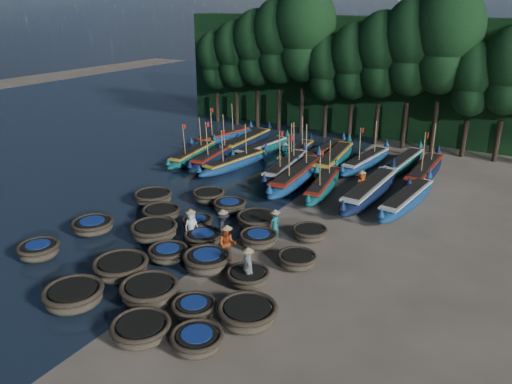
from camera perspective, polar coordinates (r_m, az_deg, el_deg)
The scene contains 61 objects.
ground at distance 25.96m, azimuth -1.09°, elevation -4.70°, with size 120.00×120.00×0.00m, color gray.
foliage_wall at distance 45.44m, azimuth 15.26°, elevation 12.44°, with size 40.00×3.00×10.00m, color black.
coracle_2 at distance 21.18m, azimuth -20.11°, elevation -11.08°, with size 2.78×2.78×0.84m.
coracle_3 at distance 18.75m, azimuth -13.02°, elevation -15.07°, with size 2.63×2.63×0.71m.
coracle_4 at distance 17.98m, azimuth -6.75°, elevation -16.46°, with size 1.88×1.88×0.67m.
coracle_5 at distance 25.37m, azimuth -23.58°, elevation -6.13°, with size 2.20×2.20×0.78m.
coracle_6 at distance 22.60m, azimuth -15.19°, elevation -8.33°, with size 2.90×2.90×0.84m.
coracle_7 at distance 20.65m, azimuth -12.08°, elevation -11.03°, with size 2.59×2.59×0.84m.
coracle_8 at distance 19.55m, azimuth -7.10°, elevation -13.05°, with size 1.97×1.97×0.65m.
coracle_9 at distance 18.95m, azimuth -0.98°, elevation -13.75°, with size 2.78×2.78×0.83m.
coracle_10 at distance 27.14m, azimuth -18.16°, elevation -3.68°, with size 2.45×2.45×0.71m.
coracle_11 at distance 25.55m, azimuth -11.56°, elevation -4.39°, with size 2.57×2.57×0.85m.
coracle_12 at distance 23.52m, azimuth -10.03°, elevation -6.91°, with size 2.13×2.13×0.67m.
coracle_13 at distance 22.41m, azimuth -5.58°, elevation -7.84°, with size 2.32×2.32×0.85m.
coracle_14 at distance 21.42m, azimuth -0.93°, elevation -9.62°, with size 2.05×2.05×0.63m.
coracle_15 at distance 27.70m, azimuth -10.79°, elevation -2.41°, with size 2.40×2.40×0.74m.
coracle_16 at distance 26.42m, azimuth -6.76°, elevation -3.49°, with size 1.95×1.95×0.64m.
coracle_17 at distance 24.74m, azimuth -6.06°, elevation -5.20°, with size 2.18×2.18×0.66m.
coracle_18 at distance 24.38m, azimuth 0.27°, elevation -5.38°, with size 1.91×1.91×0.74m.
coracle_19 at distance 22.73m, azimuth 4.70°, elevation -7.73°, with size 1.81×1.81×0.64m.
coracle_20 at distance 29.93m, azimuth -11.66°, elevation -0.61°, with size 2.68×2.68×0.78m.
coracle_21 at distance 29.78m, azimuth -5.47°, elevation -0.44°, with size 1.94×1.94×0.71m.
coracle_22 at distance 28.31m, azimuth -3.05°, elevation -1.58°, with size 2.17×2.17×0.68m.
coracle_23 at distance 26.31m, azimuth 0.14°, elevation -3.25°, with size 2.42×2.42×0.78m.
coracle_24 at distance 25.23m, azimuth 6.16°, elevation -4.67°, with size 2.12×2.12×0.66m.
long_boat_1 at distance 37.66m, azimuth -7.20°, elevation 4.28°, with size 2.31×7.23×3.10m.
long_boat_2 at distance 36.99m, azimuth -4.59°, elevation 4.15°, with size 2.50×7.98×3.42m.
long_boat_3 at distance 35.44m, azimuth -2.40°, elevation 3.36°, with size 2.38×7.32×3.14m.
long_boat_4 at distance 34.34m, azimuth 3.45°, elevation 2.84°, with size 2.44×8.12×3.47m.
long_boat_5 at distance 32.54m, azimuth 4.67°, elevation 1.85°, with size 2.26×8.88×3.78m.
long_boat_6 at distance 31.42m, azimuth 7.68°, elevation 0.81°, with size 2.47×7.26×3.12m.
long_boat_7 at distance 30.74m, azimuth 12.90°, elevation 0.20°, with size 1.72×9.02×1.59m.
long_boat_8 at distance 30.07m, azimuth 16.85°, elevation -0.82°, with size 2.07×7.95×1.40m.
long_boat_9 at distance 42.19m, azimuth -3.80°, elevation 6.26°, with size 2.52×7.42×3.19m.
long_boat_10 at distance 40.58m, azimuth -1.08°, elevation 5.77°, with size 1.78×8.33×1.47m.
long_boat_11 at distance 38.92m, azimuth 0.68°, elevation 5.01°, with size 2.09×7.34×1.30m.
long_boat_12 at distance 37.79m, azimuth 4.61°, elevation 4.44°, with size 2.14×7.26×3.10m.
long_boat_13 at distance 38.05m, azimuth 7.60°, elevation 4.47°, with size 1.78×7.61×1.34m.
long_boat_14 at distance 36.38m, azimuth 8.91°, elevation 3.73°, with size 2.55×8.68×1.54m.
long_boat_15 at distance 36.53m, azimuth 12.44°, elevation 3.45°, with size 2.08×7.67×3.27m.
long_boat_16 at distance 36.88m, azimuth 16.52°, elevation 3.22°, with size 1.76×7.66×1.35m.
long_boat_17 at distance 35.20m, azimuth 18.68°, elevation 2.24°, with size 1.56×8.55×3.63m.
fisherman_0 at distance 25.05m, azimuth -7.43°, elevation -3.70°, with size 0.70×0.89×1.79m.
fisherman_1 at distance 25.00m, azimuth 2.19°, elevation -3.56°, with size 0.52×0.64×1.71m.
fisherman_2 at distance 22.93m, azimuth -3.32°, elevation -5.87°, with size 1.06×0.99×1.93m.
fisherman_3 at distance 24.53m, azimuth -3.76°, elevation -4.01°, with size 1.15×1.30×1.94m.
fisherman_4 at distance 21.03m, azimuth -0.91°, elevation -8.51°, with size 1.03×0.96×1.90m.
fisherman_5 at distance 35.86m, azimuth 3.32°, elevation 4.24°, with size 1.55×1.47×1.95m.
fisherman_6 at distance 30.95m, azimuth 11.94°, elevation 0.96°, with size 0.82×0.95×1.83m.
tree_0 at distance 49.20m, azimuth -4.60°, elevation 14.85°, with size 3.68×3.68×8.68m.
tree_1 at distance 47.83m, azimuth -2.30°, elevation 15.53°, with size 4.09×4.09×9.65m.
tree_2 at distance 46.54m, azimuth 0.15°, elevation 16.23°, with size 4.51×4.51×10.63m.
tree_3 at distance 45.35m, azimuth 2.75°, elevation 16.93°, with size 4.92×4.92×11.60m.
tree_4 at distance 44.25m, azimuth 5.51°, elevation 17.63°, with size 5.34×5.34×12.58m.
tree_5 at distance 43.55m, azimuth 8.19°, elevation 13.89°, with size 3.68×3.68×8.68m.
tree_6 at distance 42.62m, azimuth 11.16°, elevation 14.48°, with size 4.09×4.09×9.65m.
tree_7 at distance 41.81m, azimuth 14.27°, elevation 15.05°, with size 4.51×4.51×10.63m.
tree_8 at distance 41.13m, azimuth 17.51°, elevation 15.60°, with size 4.92×4.92×11.60m.
tree_9 at distance 40.58m, azimuth 20.87°, elevation 16.11°, with size 5.34×5.34×12.58m.
tree_10 at distance 40.46m, azimuth 23.60°, elevation 11.85°, with size 3.68×3.68×8.68m.
tree_11 at distance 40.13m, azimuth 27.03°, elevation 12.24°, with size 4.09×4.09×9.65m.
Camera 1 is at (12.52, -19.73, 11.32)m, focal length 35.00 mm.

